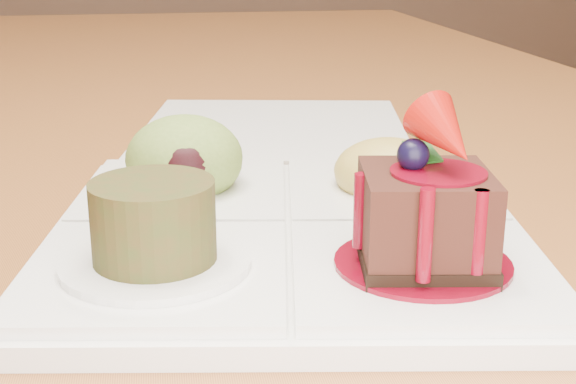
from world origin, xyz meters
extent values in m
cube|color=#9D6028|center=(0.00, 0.00, 0.73)|extent=(1.00, 1.80, 0.04)
cylinder|color=#9D6028|center=(0.44, 0.84, 0.35)|extent=(0.06, 0.06, 0.71)
cylinder|color=#311F10|center=(0.48, 0.41, 0.24)|extent=(0.04, 0.04, 0.48)
cube|color=white|center=(0.01, -0.54, 0.76)|extent=(0.31, 0.31, 0.01)
cube|color=white|center=(0.07, -0.62, 0.77)|extent=(0.15, 0.15, 0.01)
cube|color=white|center=(-0.06, -0.60, 0.77)|extent=(0.15, 0.15, 0.01)
cube|color=white|center=(-0.04, -0.47, 0.77)|extent=(0.15, 0.15, 0.01)
cube|color=white|center=(0.09, -0.49, 0.77)|extent=(0.15, 0.15, 0.01)
cylinder|color=#610311|center=(0.07, -0.62, 0.77)|extent=(0.09, 0.09, 0.00)
cube|color=black|center=(0.07, -0.62, 0.77)|extent=(0.07, 0.07, 0.01)
cube|color=black|center=(0.07, -0.62, 0.80)|extent=(0.07, 0.07, 0.04)
cylinder|color=#610311|center=(0.07, -0.62, 0.82)|extent=(0.05, 0.05, 0.00)
sphere|color=black|center=(0.06, -0.61, 0.82)|extent=(0.02, 0.02, 0.02)
cone|color=#991109|center=(0.07, -0.63, 0.83)|extent=(0.04, 0.05, 0.04)
cube|color=#164912|center=(0.07, -0.61, 0.82)|extent=(0.01, 0.02, 0.01)
cube|color=#164912|center=(0.06, -0.60, 0.82)|extent=(0.02, 0.02, 0.01)
cylinder|color=#610311|center=(0.06, -0.65, 0.80)|extent=(0.01, 0.01, 0.04)
cylinder|color=#610311|center=(0.08, -0.65, 0.80)|extent=(0.01, 0.01, 0.04)
cylinder|color=#610311|center=(0.04, -0.61, 0.80)|extent=(0.01, 0.01, 0.04)
cylinder|color=white|center=(-0.06, -0.60, 0.77)|extent=(0.09, 0.09, 0.00)
cylinder|color=#422B12|center=(-0.06, -0.60, 0.79)|extent=(0.06, 0.06, 0.04)
cylinder|color=#3F2B0D|center=(-0.06, -0.60, 0.81)|extent=(0.05, 0.05, 0.00)
ellipsoid|color=olive|center=(-0.04, -0.47, 0.79)|extent=(0.08, 0.08, 0.06)
ellipsoid|color=black|center=(-0.04, -0.49, 0.79)|extent=(0.04, 0.03, 0.03)
ellipsoid|color=#A99A3D|center=(0.09, -0.49, 0.78)|extent=(0.07, 0.07, 0.04)
cube|color=#E33F10|center=(0.10, -0.48, 0.78)|extent=(0.02, 0.02, 0.02)
cube|color=#397118|center=(0.08, -0.47, 0.78)|extent=(0.02, 0.02, 0.02)
cube|color=#E33F10|center=(0.08, -0.49, 0.78)|extent=(0.02, 0.02, 0.02)
cube|color=#397118|center=(0.09, -0.51, 0.78)|extent=(0.02, 0.02, 0.02)
cube|color=white|center=(0.04, -0.29, 0.76)|extent=(0.26, 0.26, 0.01)
camera|label=1|loc=(-0.06, -0.97, 0.93)|focal=50.00mm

